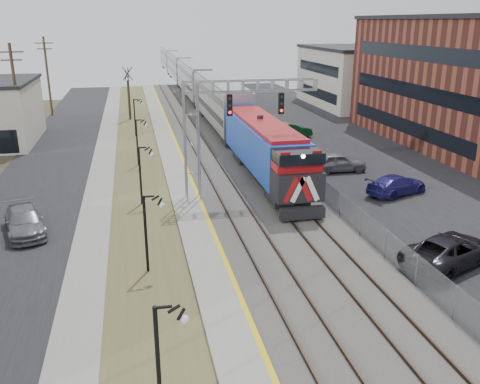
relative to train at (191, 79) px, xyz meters
name	(u,v)px	position (x,y,z in m)	size (l,w,h in m)	color
street_west	(41,181)	(-17.00, -43.34, -2.92)	(7.00, 120.00, 0.04)	black
sidewalk	(101,177)	(-12.50, -43.34, -2.90)	(2.00, 120.00, 0.08)	gray
grass_median	(140,175)	(-9.50, -43.34, -2.91)	(4.00, 120.00, 0.06)	#4D512B
platform	(177,172)	(-6.50, -43.34, -2.82)	(2.00, 120.00, 0.24)	gray
ballast_bed	(237,169)	(-1.50, -43.34, -2.84)	(8.00, 120.00, 0.20)	#595651
parking_lot	(369,162)	(10.50, -43.34, -2.92)	(16.00, 120.00, 0.04)	black
platform_edge	(187,170)	(-5.62, -43.34, -2.69)	(0.24, 120.00, 0.01)	gold
track_near	(213,168)	(-3.50, -43.34, -2.66)	(1.58, 120.00, 0.15)	#2D2119
track_far	(254,165)	(0.00, -43.34, -2.66)	(1.58, 120.00, 0.15)	#2D2119
train	(191,79)	(0.00, 0.00, 0.00)	(3.00, 108.65, 5.33)	#1641B6
signal_gantry	(217,120)	(-4.28, -50.34, 2.65)	(9.00, 1.07, 8.15)	gray
lampposts	(146,233)	(-9.50, -60.05, -0.94)	(0.14, 62.14, 4.00)	black
fence	(285,158)	(2.70, -43.34, -2.14)	(0.04, 120.00, 1.60)	gray
bare_trees	(30,137)	(-18.16, -39.42, -0.24)	(12.30, 42.30, 5.95)	#382D23
car_lot_c	(450,251)	(5.50, -62.76, -2.16)	(2.59, 5.62, 1.56)	black
car_lot_d	(397,185)	(8.37, -52.03, -2.24)	(1.97, 4.85, 1.41)	navy
car_lot_e	(338,162)	(6.52, -45.67, -2.15)	(1.87, 4.64, 1.58)	slate
car_lot_f	(289,131)	(6.39, -32.76, -2.14)	(1.69, 4.84, 1.60)	#0A3617
car_street_b	(24,222)	(-16.31, -53.94, -2.22)	(2.02, 4.97, 1.44)	slate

